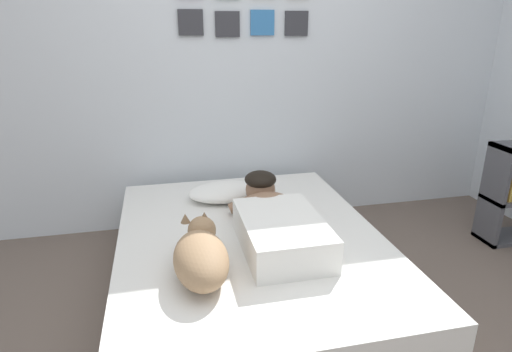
{
  "coord_description": "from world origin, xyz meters",
  "views": [
    {
      "loc": [
        -0.65,
        -1.63,
        1.56
      ],
      "look_at": [
        -0.1,
        0.83,
        0.66
      ],
      "focal_mm": 30.16,
      "sensor_mm": 36.0,
      "label": 1
    }
  ],
  "objects_px": {
    "dog": "(201,255)",
    "cell_phone": "(272,250)",
    "bed": "(251,266)",
    "person_lying": "(275,220)",
    "pillow": "(226,192)",
    "coffee_cup": "(269,204)"
  },
  "relations": [
    {
      "from": "person_lying",
      "to": "dog",
      "type": "height_order",
      "value": "person_lying"
    },
    {
      "from": "person_lying",
      "to": "coffee_cup",
      "type": "relative_size",
      "value": 7.36
    },
    {
      "from": "dog",
      "to": "coffee_cup",
      "type": "relative_size",
      "value": 4.6
    },
    {
      "from": "person_lying",
      "to": "dog",
      "type": "distance_m",
      "value": 0.53
    },
    {
      "from": "bed",
      "to": "pillow",
      "type": "bearing_deg",
      "value": 95.32
    },
    {
      "from": "bed",
      "to": "dog",
      "type": "relative_size",
      "value": 3.44
    },
    {
      "from": "dog",
      "to": "cell_phone",
      "type": "height_order",
      "value": "dog"
    },
    {
      "from": "pillow",
      "to": "person_lying",
      "type": "height_order",
      "value": "person_lying"
    },
    {
      "from": "pillow",
      "to": "cell_phone",
      "type": "height_order",
      "value": "pillow"
    },
    {
      "from": "pillow",
      "to": "bed",
      "type": "bearing_deg",
      "value": -84.68
    },
    {
      "from": "bed",
      "to": "pillow",
      "type": "distance_m",
      "value": 0.62
    },
    {
      "from": "person_lying",
      "to": "cell_phone",
      "type": "bearing_deg",
      "value": -111.01
    },
    {
      "from": "bed",
      "to": "person_lying",
      "type": "bearing_deg",
      "value": -20.39
    },
    {
      "from": "dog",
      "to": "cell_phone",
      "type": "relative_size",
      "value": 4.11
    },
    {
      "from": "dog",
      "to": "person_lying",
      "type": "bearing_deg",
      "value": 33.22
    },
    {
      "from": "bed",
      "to": "dog",
      "type": "xyz_separation_m",
      "value": [
        -0.31,
        -0.34,
        0.31
      ]
    },
    {
      "from": "bed",
      "to": "cell_phone",
      "type": "xyz_separation_m",
      "value": [
        0.08,
        -0.2,
        0.21
      ]
    },
    {
      "from": "coffee_cup",
      "to": "bed",
      "type": "bearing_deg",
      "value": -119.89
    },
    {
      "from": "bed",
      "to": "person_lying",
      "type": "xyz_separation_m",
      "value": [
        0.13,
        -0.05,
        0.31
      ]
    },
    {
      "from": "bed",
      "to": "coffee_cup",
      "type": "distance_m",
      "value": 0.46
    },
    {
      "from": "dog",
      "to": "pillow",
      "type": "bearing_deg",
      "value": 73.78
    },
    {
      "from": "pillow",
      "to": "cell_phone",
      "type": "relative_size",
      "value": 3.71
    }
  ]
}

